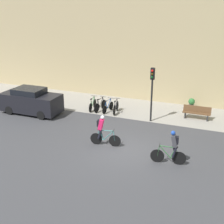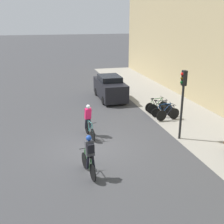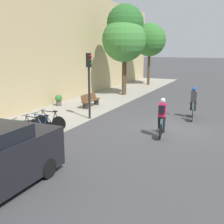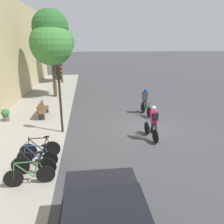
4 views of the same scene
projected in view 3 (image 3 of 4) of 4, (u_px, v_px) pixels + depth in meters
ground at (171, 129)px, 13.83m from camera, size 200.00×200.00×0.00m
kerb_strip at (58, 115)px, 16.63m from camera, size 44.00×4.50×0.01m
building_facade at (20, 45)px, 16.76m from camera, size 44.00×0.60×8.20m
cyclist_pink at (162, 117)px, 12.43m from camera, size 1.76×0.50×1.78m
cyclist_grey at (193, 102)px, 15.72m from camera, size 1.76×0.52×1.79m
parked_bike_0 at (24, 132)px, 12.02m from camera, size 0.46×1.69×0.96m
parked_bike_1 at (33, 128)px, 12.56m from camera, size 0.46×1.68×0.98m
parked_bike_2 at (42, 125)px, 13.11m from camera, size 0.46×1.63×0.94m
parked_bike_3 at (50, 122)px, 13.64m from camera, size 0.46×1.65×0.99m
traffic_light_pole at (89, 74)px, 15.34m from camera, size 0.26×0.30×3.64m
bench at (90, 100)px, 18.93m from camera, size 1.87×0.44×0.89m
street_tree_0 at (124, 40)px, 22.84m from camera, size 3.58×3.58×6.32m
street_tree_1 at (125, 24)px, 22.79m from camera, size 3.01×3.01×7.36m
street_tree_2 at (150, 40)px, 29.23m from camera, size 3.41×3.41×6.40m
potted_plant at (59, 100)px, 19.24m from camera, size 0.48×0.48×0.78m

